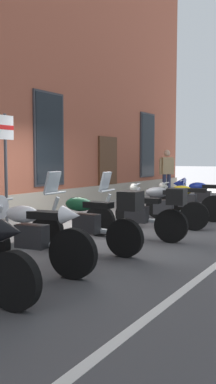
{
  "coord_description": "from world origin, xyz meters",
  "views": [
    {
      "loc": [
        -6.99,
        -4.9,
        1.59
      ],
      "look_at": [
        0.7,
        -0.18,
        0.83
      ],
      "focal_mm": 37.74,
      "sensor_mm": 36.0,
      "label": 1
    }
  ],
  "objects_px": {
    "motorcycle_yellow_naked": "(185,201)",
    "parking_sign": "(6,157)",
    "motorcycle_blue_sport": "(199,194)",
    "motorcycle_grey_naked": "(160,207)",
    "motorcycle_silver_touring": "(140,212)",
    "motorcycle_green_touring": "(90,219)",
    "motorcycle_white_sport": "(25,231)",
    "pedestrian_tan_coat": "(167,171)"
  },
  "relations": [
    {
      "from": "motorcycle_green_touring",
      "to": "parking_sign",
      "type": "relative_size",
      "value": 0.96
    },
    {
      "from": "motorcycle_white_sport",
      "to": "pedestrian_tan_coat",
      "type": "height_order",
      "value": "pedestrian_tan_coat"
    },
    {
      "from": "motorcycle_grey_naked",
      "to": "pedestrian_tan_coat",
      "type": "bearing_deg",
      "value": 21.87
    },
    {
      "from": "motorcycle_white_sport",
      "to": "motorcycle_silver_touring",
      "type": "distance_m",
      "value": 2.85
    },
    {
      "from": "motorcycle_white_sport",
      "to": "motorcycle_yellow_naked",
      "type": "relative_size",
      "value": 0.99
    },
    {
      "from": "pedestrian_tan_coat",
      "to": "parking_sign",
      "type": "xyz_separation_m",
      "value": [
        -8.08,
        -0.28,
        0.48
      ]
    },
    {
      "from": "motorcycle_grey_naked",
      "to": "parking_sign",
      "type": "xyz_separation_m",
      "value": [
        -2.91,
        1.79,
        1.12
      ]
    },
    {
      "from": "motorcycle_yellow_naked",
      "to": "pedestrian_tan_coat",
      "type": "xyz_separation_m",
      "value": [
        3.67,
        2.09,
        0.65
      ]
    },
    {
      "from": "motorcycle_green_touring",
      "to": "pedestrian_tan_coat",
      "type": "height_order",
      "value": "pedestrian_tan_coat"
    },
    {
      "from": "motorcycle_silver_touring",
      "to": "motorcycle_blue_sport",
      "type": "bearing_deg",
      "value": 3.22
    },
    {
      "from": "motorcycle_white_sport",
      "to": "motorcycle_yellow_naked",
      "type": "distance_m",
      "value": 5.68
    },
    {
      "from": "motorcycle_green_touring",
      "to": "motorcycle_yellow_naked",
      "type": "xyz_separation_m",
      "value": [
        4.24,
        -0.06,
        -0.08
      ]
    },
    {
      "from": "motorcycle_yellow_naked",
      "to": "motorcycle_blue_sport",
      "type": "height_order",
      "value": "motorcycle_blue_sport"
    },
    {
      "from": "motorcycle_green_touring",
      "to": "pedestrian_tan_coat",
      "type": "bearing_deg",
      "value": 14.37
    },
    {
      "from": "motorcycle_yellow_naked",
      "to": "motorcycle_silver_touring",
      "type": "bearing_deg",
      "value": -176.84
    },
    {
      "from": "motorcycle_white_sport",
      "to": "motorcycle_blue_sport",
      "type": "height_order",
      "value": "motorcycle_white_sport"
    },
    {
      "from": "motorcycle_white_sport",
      "to": "motorcycle_silver_touring",
      "type": "relative_size",
      "value": 0.97
    },
    {
      "from": "motorcycle_white_sport",
      "to": "motorcycle_green_touring",
      "type": "relative_size",
      "value": 0.95
    },
    {
      "from": "motorcycle_grey_naked",
      "to": "parking_sign",
      "type": "bearing_deg",
      "value": 148.39
    },
    {
      "from": "motorcycle_yellow_naked",
      "to": "motorcycle_white_sport",
      "type": "bearing_deg",
      "value": 178.11
    },
    {
      "from": "motorcycle_yellow_naked",
      "to": "pedestrian_tan_coat",
      "type": "bearing_deg",
      "value": 29.63
    },
    {
      "from": "motorcycle_green_touring",
      "to": "motorcycle_yellow_naked",
      "type": "height_order",
      "value": "motorcycle_green_touring"
    },
    {
      "from": "motorcycle_blue_sport",
      "to": "parking_sign",
      "type": "height_order",
      "value": "parking_sign"
    },
    {
      "from": "motorcycle_silver_touring",
      "to": "motorcycle_grey_naked",
      "type": "bearing_deg",
      "value": 7.16
    },
    {
      "from": "motorcycle_white_sport",
      "to": "motorcycle_yellow_naked",
      "type": "bearing_deg",
      "value": -1.89
    },
    {
      "from": "parking_sign",
      "to": "motorcycle_grey_naked",
      "type": "bearing_deg",
      "value": -31.61
    },
    {
      "from": "motorcycle_white_sport",
      "to": "motorcycle_grey_naked",
      "type": "height_order",
      "value": "motorcycle_white_sport"
    },
    {
      "from": "motorcycle_grey_naked",
      "to": "pedestrian_tan_coat",
      "type": "relative_size",
      "value": 1.19
    },
    {
      "from": "motorcycle_silver_touring",
      "to": "motorcycle_yellow_naked",
      "type": "xyz_separation_m",
      "value": [
        2.84,
        0.16,
        -0.07
      ]
    },
    {
      "from": "motorcycle_grey_naked",
      "to": "motorcycle_yellow_naked",
      "type": "bearing_deg",
      "value": -0.44
    },
    {
      "from": "motorcycle_grey_naked",
      "to": "motorcycle_yellow_naked",
      "type": "xyz_separation_m",
      "value": [
        1.5,
        -0.01,
        -0.01
      ]
    },
    {
      "from": "motorcycle_blue_sport",
      "to": "pedestrian_tan_coat",
      "type": "distance_m",
      "value": 3.17
    },
    {
      "from": "motorcycle_yellow_naked",
      "to": "parking_sign",
      "type": "distance_m",
      "value": 4.9
    },
    {
      "from": "motorcycle_blue_sport",
      "to": "motorcycle_grey_naked",
      "type": "bearing_deg",
      "value": -178.7
    },
    {
      "from": "motorcycle_silver_touring",
      "to": "parking_sign",
      "type": "relative_size",
      "value": 0.95
    },
    {
      "from": "motorcycle_yellow_naked",
      "to": "motorcycle_blue_sport",
      "type": "relative_size",
      "value": 1.01
    },
    {
      "from": "motorcycle_silver_touring",
      "to": "motorcycle_yellow_naked",
      "type": "height_order",
      "value": "motorcycle_silver_touring"
    },
    {
      "from": "motorcycle_green_touring",
      "to": "motorcycle_silver_touring",
      "type": "height_order",
      "value": "motorcycle_green_touring"
    },
    {
      "from": "motorcycle_grey_naked",
      "to": "motorcycle_blue_sport",
      "type": "relative_size",
      "value": 0.99
    },
    {
      "from": "motorcycle_green_touring",
      "to": "motorcycle_silver_touring",
      "type": "xyz_separation_m",
      "value": [
        1.4,
        -0.22,
        -0.02
      ]
    },
    {
      "from": "motorcycle_green_touring",
      "to": "parking_sign",
      "type": "distance_m",
      "value": 2.04
    },
    {
      "from": "motorcycle_silver_touring",
      "to": "pedestrian_tan_coat",
      "type": "distance_m",
      "value": 6.91
    }
  ]
}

